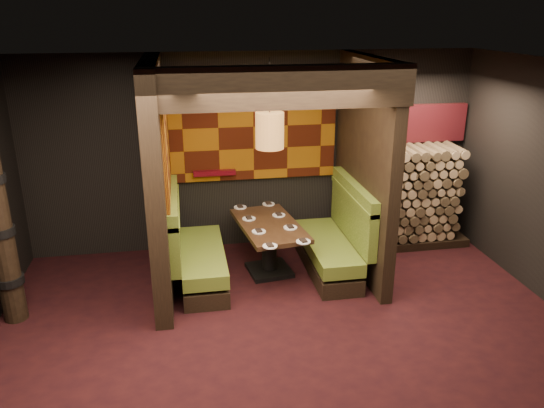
{
  "coord_description": "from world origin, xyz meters",
  "views": [
    {
      "loc": [
        -1.05,
        -4.66,
        3.37
      ],
      "look_at": [
        0.0,
        1.3,
        1.15
      ],
      "focal_mm": 35.0,
      "sensor_mm": 36.0,
      "label": 1
    }
  ],
  "objects_px": {
    "booth_bench_left": "(194,253)",
    "pendant_lamp": "(270,130)",
    "booth_bench_right": "(335,243)",
    "dining_table": "(269,240)",
    "firewood_stack": "(410,196)"
  },
  "relations": [
    {
      "from": "booth_bench_left",
      "to": "pendant_lamp",
      "type": "xyz_separation_m",
      "value": [
        1.0,
        0.03,
        1.58
      ]
    },
    {
      "from": "booth_bench_left",
      "to": "firewood_stack",
      "type": "distance_m",
      "value": 3.34
    },
    {
      "from": "booth_bench_left",
      "to": "firewood_stack",
      "type": "bearing_deg",
      "value": 12.17
    },
    {
      "from": "dining_table",
      "to": "booth_bench_left",
      "type": "bearing_deg",
      "value": -175.22
    },
    {
      "from": "booth_bench_left",
      "to": "booth_bench_right",
      "type": "xyz_separation_m",
      "value": [
        1.89,
        0.0,
        0.0
      ]
    },
    {
      "from": "booth_bench_right",
      "to": "dining_table",
      "type": "distance_m",
      "value": 0.9
    },
    {
      "from": "dining_table",
      "to": "pendant_lamp",
      "type": "distance_m",
      "value": 1.49
    },
    {
      "from": "pendant_lamp",
      "to": "booth_bench_right",
      "type": "bearing_deg",
      "value": -2.16
    },
    {
      "from": "dining_table",
      "to": "booth_bench_right",
      "type": "bearing_deg",
      "value": -5.35
    },
    {
      "from": "booth_bench_left",
      "to": "dining_table",
      "type": "relative_size",
      "value": 1.11
    },
    {
      "from": "booth_bench_left",
      "to": "pendant_lamp",
      "type": "relative_size",
      "value": 1.45
    },
    {
      "from": "booth_bench_right",
      "to": "dining_table",
      "type": "height_order",
      "value": "booth_bench_right"
    },
    {
      "from": "dining_table",
      "to": "pendant_lamp",
      "type": "height_order",
      "value": "pendant_lamp"
    },
    {
      "from": "booth_bench_right",
      "to": "pendant_lamp",
      "type": "distance_m",
      "value": 1.81
    },
    {
      "from": "booth_bench_left",
      "to": "firewood_stack",
      "type": "height_order",
      "value": "firewood_stack"
    }
  ]
}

